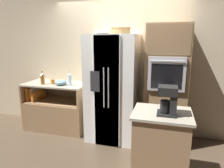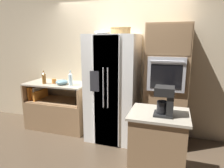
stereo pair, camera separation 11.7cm
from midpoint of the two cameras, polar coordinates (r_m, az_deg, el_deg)
The scene contains 13 objects.
ground_plane at distance 3.89m, azimuth 1.36°, elevation -14.81°, with size 20.00×20.00×0.00m, color #4C3D2D.
wall_back at distance 3.88m, azimuth 3.26°, elevation 6.86°, with size 12.00×0.06×2.80m.
counter_left at distance 4.28m, azimuth -14.30°, elevation -7.48°, with size 1.24×0.64×0.94m.
refrigerator at distance 3.57m, azimuth 1.19°, elevation -1.16°, with size 0.87×0.79×1.88m.
wall_oven at distance 3.50m, azimuth 16.12°, elevation -0.53°, with size 0.68×0.66×2.04m.
island_counter at distance 2.68m, azimuth 14.12°, elevation -17.38°, with size 0.70×0.59×0.94m.
wicker_basket at distance 3.43m, azimuth 3.50°, elevation 15.07°, with size 0.34×0.34×0.11m.
fruit_bowl at distance 3.50m, azimuth -1.82°, elevation 14.59°, with size 0.26×0.26×0.07m.
bottle_tall at distance 3.82m, azimuth -10.90°, elevation 1.49°, with size 0.08×0.08×0.28m.
bottle_short at distance 4.08m, azimuth -18.10°, elevation 1.66°, with size 0.07×0.07×0.26m.
mug at distance 4.07m, azimuth -15.44°, elevation 0.80°, with size 0.11×0.08×0.09m.
mixing_bowl at distance 3.93m, azimuth -13.31°, elevation 0.54°, with size 0.23×0.23×0.10m.
coffee_maker at distance 2.36m, azimuth 16.59°, elevation -4.44°, with size 0.21×0.21×0.34m.
Camera 2 is at (1.01, -3.29, 1.80)m, focal length 32.00 mm.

